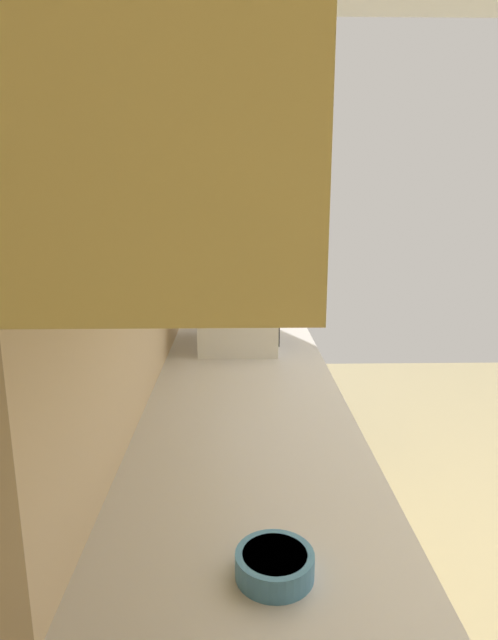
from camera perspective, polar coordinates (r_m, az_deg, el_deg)
name	(u,v)px	position (r m, az deg, el deg)	size (l,w,h in m)	color
wall_back	(124,271)	(1.72, -13.35, 5.23)	(3.95, 0.12, 2.65)	beige
counter_run	(246,592)	(1.70, -0.31, -27.40)	(3.06, 0.67, 0.89)	#EDD27B
upper_cabinets	(183,103)	(1.31, -7.20, 22.27)	(1.98, 0.35, 0.56)	#E6D77B
oven_range	(241,373)	(3.34, -0.91, -5.77)	(0.68, 0.64, 1.07)	black
microwave	(238,316)	(2.37, -1.16, 0.41)	(0.44, 0.34, 0.26)	white
bowl	(275,563)	(1.03, 2.80, -24.84)	(0.14, 0.14, 0.05)	#4C8CBF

